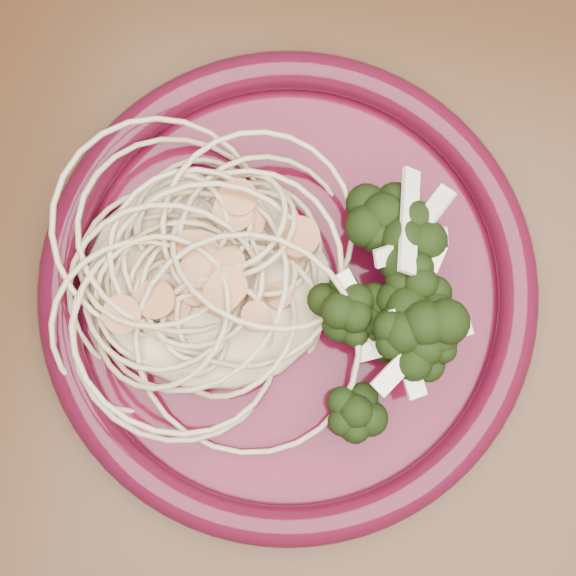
% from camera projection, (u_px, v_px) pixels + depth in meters
% --- Properties ---
extents(dining_table, '(1.20, 0.80, 0.75)m').
position_uv_depth(dining_table, '(415.00, 291.00, 0.61)').
color(dining_table, '#472814').
rests_on(dining_table, ground).
extents(dinner_plate, '(0.34, 0.34, 0.03)m').
position_uv_depth(dinner_plate, '(288.00, 290.00, 0.50)').
color(dinner_plate, '#4B081C').
rests_on(dinner_plate, dining_table).
extents(spaghetti_pile, '(0.17, 0.15, 0.03)m').
position_uv_depth(spaghetti_pile, '(207.00, 278.00, 0.49)').
color(spaghetti_pile, '#CCB88E').
rests_on(spaghetti_pile, dinner_plate).
extents(scallop_cluster, '(0.13, 0.13, 0.04)m').
position_uv_depth(scallop_cluster, '(200.00, 268.00, 0.45)').
color(scallop_cluster, '#CB804B').
rests_on(scallop_cluster, spaghetti_pile).
extents(broccoli_pile, '(0.10, 0.16, 0.05)m').
position_uv_depth(broccoli_pile, '(389.00, 296.00, 0.48)').
color(broccoli_pile, black).
rests_on(broccoli_pile, dinner_plate).
extents(onion_garnish, '(0.07, 0.10, 0.06)m').
position_uv_depth(onion_garnish, '(396.00, 288.00, 0.44)').
color(onion_garnish, white).
rests_on(onion_garnish, broccoli_pile).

